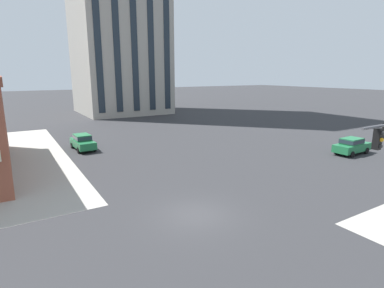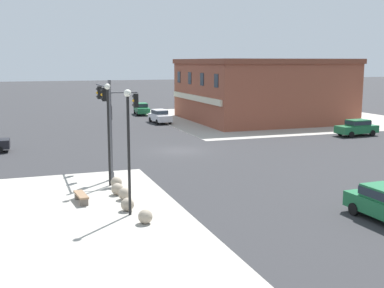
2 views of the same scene
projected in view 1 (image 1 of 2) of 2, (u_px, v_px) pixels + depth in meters
ground_plane at (195, 215)px, 18.11m from camera, size 320.00×320.00×0.00m
car_main_southbound_far at (83, 141)px, 33.50m from camera, size 2.06×4.48×1.68m
car_cross_eastbound at (352, 145)px, 31.70m from camera, size 4.46×2.01×1.68m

